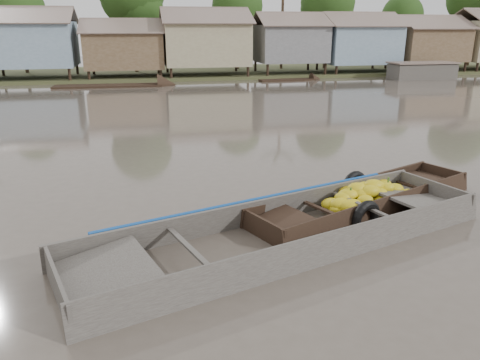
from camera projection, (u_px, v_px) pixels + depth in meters
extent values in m
plane|color=#534940|center=(277.00, 223.00, 10.03)|extent=(120.00, 120.00, 0.00)
cube|color=#384723|center=(172.00, 74.00, 40.70)|extent=(120.00, 12.00, 0.50)
cube|color=#758DA1|center=(31.00, 44.00, 34.57)|extent=(6.20, 5.20, 3.20)
cube|color=brown|center=(23.00, 14.00, 32.62)|extent=(6.60, 3.02, 1.28)
cube|color=brown|center=(31.00, 15.00, 35.23)|extent=(6.60, 3.02, 1.28)
cube|color=brown|center=(124.00, 50.00, 36.02)|extent=(5.80, 4.60, 2.70)
cube|color=brown|center=(122.00, 26.00, 34.30)|extent=(6.20, 2.67, 1.14)
cube|color=brown|center=(123.00, 26.00, 36.61)|extent=(6.20, 2.67, 1.14)
cube|color=gray|center=(205.00, 44.00, 37.09)|extent=(6.50, 5.30, 3.30)
cube|color=brown|center=(207.00, 15.00, 35.10)|extent=(6.90, 3.08, 1.31)
cube|color=brown|center=(202.00, 16.00, 37.76)|extent=(6.90, 3.08, 1.31)
cube|color=slate|center=(290.00, 44.00, 38.46)|extent=(5.40, 4.70, 2.90)
cube|color=brown|center=(295.00, 19.00, 36.68)|extent=(5.80, 2.73, 1.17)
cube|color=brown|center=(286.00, 19.00, 39.04)|extent=(5.80, 2.73, 1.17)
cube|color=#758DA1|center=(357.00, 44.00, 39.64)|extent=(6.00, 5.00, 3.10)
cube|color=brown|center=(367.00, 19.00, 37.76)|extent=(6.40, 2.90, 1.24)
cube|color=brown|center=(352.00, 19.00, 40.27)|extent=(6.40, 2.90, 1.24)
cube|color=brown|center=(426.00, 44.00, 40.91)|extent=(5.70, 4.90, 2.80)
cube|color=brown|center=(438.00, 22.00, 39.10)|extent=(6.10, 2.85, 1.21)
cube|color=brown|center=(420.00, 22.00, 41.56)|extent=(6.10, 2.85, 1.21)
cylinder|color=#473323|center=(24.00, 45.00, 38.54)|extent=(0.28, 0.28, 4.90)
sphere|color=#183210|center=(19.00, 9.00, 37.66)|extent=(4.20, 4.20, 4.20)
cylinder|color=#473323|center=(134.00, 36.00, 39.13)|extent=(0.28, 0.28, 6.30)
cylinder|color=#473323|center=(237.00, 42.00, 41.96)|extent=(0.28, 0.28, 5.25)
sphere|color=#183210|center=(237.00, 6.00, 41.01)|extent=(4.50, 4.50, 4.50)
cylinder|color=#473323|center=(326.00, 39.00, 42.51)|extent=(0.28, 0.28, 5.60)
sphere|color=#183210|center=(328.00, 2.00, 41.50)|extent=(4.80, 4.80, 4.80)
cylinder|color=#473323|center=(399.00, 44.00, 45.15)|extent=(0.28, 0.28, 4.55)
sphere|color=#183210|center=(402.00, 16.00, 44.33)|extent=(3.90, 3.90, 3.90)
cylinder|color=#473323|center=(472.00, 33.00, 45.24)|extent=(0.28, 0.28, 6.65)
cylinder|color=#473323|center=(282.00, 26.00, 41.83)|extent=(0.24, 0.24, 8.00)
cube|color=black|center=(365.00, 210.00, 10.96)|extent=(6.02, 3.49, 0.08)
cube|color=black|center=(344.00, 192.00, 11.39)|extent=(5.74, 2.63, 0.57)
cube|color=black|center=(389.00, 209.00, 10.37)|extent=(5.74, 2.63, 0.57)
cube|color=black|center=(441.00, 177.00, 12.55)|extent=(0.59, 1.26, 0.54)
cube|color=black|center=(430.00, 178.00, 12.23)|extent=(1.43, 1.48, 0.21)
cube|color=black|center=(263.00, 232.00, 9.22)|extent=(0.59, 1.26, 0.54)
cube|color=black|center=(284.00, 222.00, 9.49)|extent=(1.43, 1.48, 0.21)
cube|color=black|center=(321.00, 209.00, 10.05)|extent=(0.61, 1.22, 0.05)
cube|color=black|center=(405.00, 184.00, 11.64)|extent=(0.61, 1.22, 0.05)
ellipsoid|color=gold|center=(362.00, 189.00, 11.35)|extent=(0.49, 0.43, 0.25)
ellipsoid|color=gold|center=(362.00, 189.00, 11.29)|extent=(0.51, 0.44, 0.26)
ellipsoid|color=gold|center=(360.00, 190.00, 10.89)|extent=(0.56, 0.49, 0.29)
ellipsoid|color=gold|center=(354.00, 209.00, 10.19)|extent=(0.58, 0.50, 0.30)
ellipsoid|color=gold|center=(354.00, 192.00, 10.79)|extent=(0.52, 0.45, 0.27)
ellipsoid|color=gold|center=(364.00, 186.00, 10.88)|extent=(0.45, 0.39, 0.23)
ellipsoid|color=gold|center=(380.00, 188.00, 10.98)|extent=(0.54, 0.47, 0.28)
ellipsoid|color=gold|center=(363.00, 194.00, 10.61)|extent=(0.55, 0.48, 0.28)
ellipsoid|color=gold|center=(370.00, 191.00, 10.61)|extent=(0.56, 0.49, 0.29)
ellipsoid|color=gold|center=(347.00, 191.00, 10.90)|extent=(0.47, 0.41, 0.24)
ellipsoid|color=gold|center=(387.00, 188.00, 10.94)|extent=(0.46, 0.40, 0.24)
ellipsoid|color=gold|center=(373.00, 186.00, 10.85)|extent=(0.60, 0.52, 0.31)
ellipsoid|color=gold|center=(348.00, 195.00, 10.55)|extent=(0.59, 0.51, 0.31)
ellipsoid|color=gold|center=(337.00, 210.00, 10.28)|extent=(0.46, 0.40, 0.24)
ellipsoid|color=gold|center=(357.00, 189.00, 10.67)|extent=(0.56, 0.49, 0.29)
ellipsoid|color=gold|center=(343.00, 197.00, 10.49)|extent=(0.51, 0.44, 0.26)
ellipsoid|color=gold|center=(353.00, 205.00, 10.28)|extent=(0.53, 0.46, 0.27)
ellipsoid|color=gold|center=(354.00, 191.00, 10.89)|extent=(0.53, 0.46, 0.27)
ellipsoid|color=gold|center=(373.00, 192.00, 10.77)|extent=(0.53, 0.46, 0.27)
ellipsoid|color=gold|center=(355.00, 209.00, 10.22)|extent=(0.57, 0.50, 0.30)
ellipsoid|color=gold|center=(352.00, 192.00, 10.96)|extent=(0.48, 0.42, 0.25)
ellipsoid|color=gold|center=(349.00, 215.00, 10.08)|extent=(0.47, 0.41, 0.24)
ellipsoid|color=gold|center=(408.00, 194.00, 11.15)|extent=(0.49, 0.43, 0.25)
ellipsoid|color=gold|center=(340.00, 205.00, 10.31)|extent=(0.59, 0.51, 0.31)
ellipsoid|color=gold|center=(331.00, 204.00, 10.41)|extent=(0.54, 0.47, 0.28)
ellipsoid|color=gold|center=(365.00, 200.00, 10.39)|extent=(0.46, 0.39, 0.23)
ellipsoid|color=gold|center=(379.00, 194.00, 10.78)|extent=(0.51, 0.45, 0.27)
ellipsoid|color=gold|center=(382.00, 185.00, 11.50)|extent=(0.58, 0.50, 0.30)
ellipsoid|color=gold|center=(349.00, 206.00, 10.24)|extent=(0.59, 0.51, 0.30)
ellipsoid|color=gold|center=(375.00, 188.00, 11.48)|extent=(0.51, 0.45, 0.26)
ellipsoid|color=gold|center=(382.00, 201.00, 10.64)|extent=(0.48, 0.41, 0.25)
ellipsoid|color=gold|center=(394.00, 189.00, 11.17)|extent=(0.54, 0.47, 0.28)
cylinder|color=#3F6626|center=(351.00, 192.00, 10.48)|extent=(0.04, 0.04, 0.20)
cylinder|color=#3F6626|center=(373.00, 185.00, 10.90)|extent=(0.04, 0.04, 0.20)
cylinder|color=#3F6626|center=(388.00, 181.00, 11.20)|extent=(0.04, 0.04, 0.20)
torus|color=black|center=(354.00, 187.00, 11.69)|extent=(0.85, 0.52, 0.84)
torus|color=black|center=(366.00, 218.00, 9.82)|extent=(0.80, 0.50, 0.79)
cube|color=#3C3632|center=(286.00, 246.00, 9.17)|extent=(8.60, 4.36, 0.08)
cube|color=#3C3632|center=(258.00, 214.00, 9.92)|extent=(8.26, 2.85, 0.69)
cube|color=#3C3632|center=(320.00, 253.00, 8.22)|extent=(8.26, 2.85, 0.69)
cube|color=#3C3632|center=(433.00, 195.00, 11.06)|extent=(0.71, 2.02, 0.65)
cube|color=#3C3632|center=(412.00, 197.00, 10.69)|extent=(1.96, 2.18, 0.26)
cube|color=#3C3632|center=(58.00, 290.00, 7.08)|extent=(0.71, 2.02, 0.65)
cube|color=#3C3632|center=(106.00, 273.00, 7.40)|extent=(1.96, 2.18, 0.26)
cube|color=#3C3632|center=(191.00, 249.00, 8.07)|extent=(0.72, 1.96, 0.05)
cube|color=#3C3632|center=(364.00, 206.00, 9.98)|extent=(0.72, 1.96, 0.05)
cube|color=#665E54|center=(286.00, 243.00, 9.15)|extent=(6.63, 3.57, 0.02)
cube|color=navy|center=(257.00, 202.00, 9.89)|extent=(6.67, 2.27, 0.17)
torus|color=olive|center=(404.00, 219.00, 10.22)|extent=(0.48, 0.48, 0.07)
torus|color=olive|center=(404.00, 217.00, 10.21)|extent=(0.39, 0.39, 0.07)
cube|color=black|center=(108.00, 87.00, 32.25)|extent=(7.33, 1.84, 0.35)
cube|color=black|center=(287.00, 81.00, 35.76)|extent=(4.42, 1.33, 0.35)
cube|color=black|center=(422.00, 72.00, 36.75)|extent=(5.00, 2.00, 1.20)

